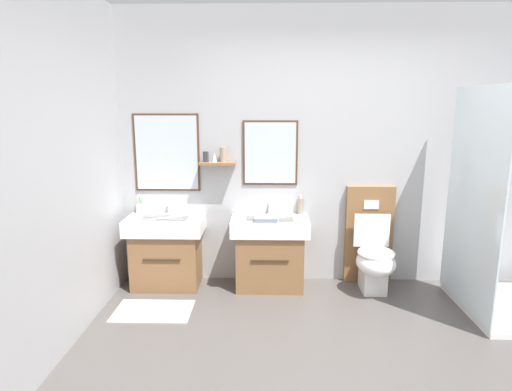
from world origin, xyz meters
TOP-DOWN VIEW (x-y plane):
  - ground_plane at (0.00, 0.00)m, footprint 5.62×4.82m
  - wall_back at (-0.02, 1.75)m, footprint 4.42×0.27m
  - wall_left at (-2.15, 0.00)m, footprint 0.12×3.62m
  - bath_mat at (-1.62, 0.91)m, footprint 0.68×0.44m
  - vanity_sink_left at (-1.62, 1.50)m, footprint 0.75×0.47m
  - tap_on_left_sink at (-1.62, 1.66)m, footprint 0.03×0.13m
  - vanity_sink_right at (-0.59, 1.50)m, footprint 0.75×0.47m
  - tap_on_right_sink at (-0.59, 1.66)m, footprint 0.03×0.13m
  - toilet at (0.42, 1.49)m, footprint 0.48×0.62m
  - toothbrush_cup at (-1.91, 1.65)m, footprint 0.07×0.07m
  - soap_dispenser at (-0.28, 1.66)m, footprint 0.06×0.06m
  - folded_hand_towel at (-0.63, 1.36)m, footprint 0.22×0.16m
  - shower_tray at (1.41, 1.01)m, footprint 0.93×1.00m

SIDE VIEW (x-z plane):
  - ground_plane at x=0.00m, z-range -0.10..0.00m
  - bath_mat at x=-1.62m, z-range 0.00..0.01m
  - toilet at x=0.42m, z-range -0.12..0.88m
  - vanity_sink_left at x=-1.62m, z-range 0.02..0.73m
  - vanity_sink_right at x=-0.59m, z-range 0.02..0.73m
  - shower_tray at x=1.41m, z-range -0.56..1.39m
  - folded_hand_towel at x=-0.63m, z-range 0.71..0.75m
  - toothbrush_cup at x=-1.91m, z-range 0.66..0.86m
  - tap_on_left_sink at x=-1.62m, z-range 0.72..0.84m
  - tap_on_right_sink at x=-0.59m, z-range 0.72..0.84m
  - soap_dispenser at x=-0.28m, z-range 0.70..0.89m
  - wall_back at x=-0.02m, z-range 0.00..2.72m
  - wall_left at x=-2.15m, z-range 0.00..2.72m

